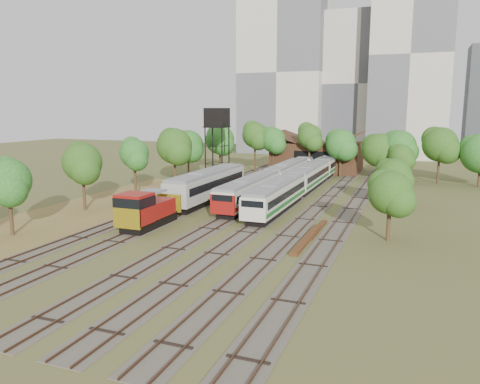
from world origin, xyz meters
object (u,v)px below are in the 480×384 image
at_px(shunter_locomotive, 144,210).
at_px(water_tower, 217,120).
at_px(railcar_green_set, 310,176).
at_px(railcar_red_set, 271,181).

xyz_separation_m(shunter_locomotive, water_tower, (-6.02, 31.78, 8.18)).
height_order(railcar_green_set, water_tower, water_tower).
relative_size(railcar_green_set, shunter_locomotive, 6.43).
relative_size(shunter_locomotive, water_tower, 0.68).
distance_m(railcar_green_set, water_tower, 18.13).
distance_m(shunter_locomotive, water_tower, 33.37).
height_order(railcar_red_set, shunter_locomotive, shunter_locomotive).
relative_size(railcar_green_set, water_tower, 4.37).
bearing_deg(railcar_red_set, shunter_locomotive, -104.77).
bearing_deg(railcar_red_set, railcar_green_set, 59.94).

